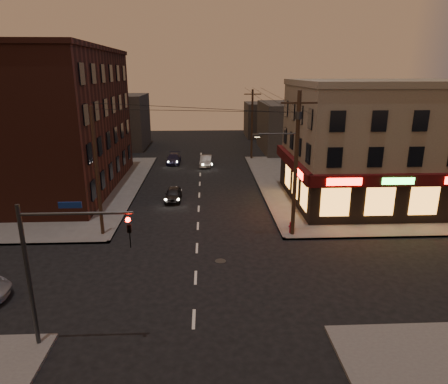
{
  "coord_description": "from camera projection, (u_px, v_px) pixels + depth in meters",
  "views": [
    {
      "loc": [
        0.68,
        -20.48,
        11.29
      ],
      "look_at": [
        1.92,
        6.31,
        3.2
      ],
      "focal_mm": 32.0,
      "sensor_mm": 36.0,
      "label": 1
    }
  ],
  "objects": [
    {
      "name": "traffic_signal",
      "position": [
        52.0,
        257.0,
        16.01
      ],
      "size": [
        4.49,
        0.32,
        6.47
      ],
      "color": "#333538",
      "rests_on": "ground"
    },
    {
      "name": "sidewalk_nw",
      "position": [
        21.0,
        188.0,
        40.17
      ],
      "size": [
        24.0,
        28.0,
        0.15
      ],
      "primitive_type": "cube",
      "color": "#514F4C",
      "rests_on": "ground"
    },
    {
      "name": "pizza_building",
      "position": [
        380.0,
        143.0,
        34.82
      ],
      "size": [
        15.85,
        12.85,
        10.5
      ],
      "color": "gray",
      "rests_on": "sidewalk_ne"
    },
    {
      "name": "fire_hydrant",
      "position": [
        291.0,
        227.0,
        28.68
      ],
      "size": [
        0.39,
        0.39,
        0.85
      ],
      "rotation": [
        0.0,
        0.0,
        -0.35
      ],
      "color": "maroon",
      "rests_on": "sidewalk_ne"
    },
    {
      "name": "bg_building_nw",
      "position": [
        116.0,
        121.0,
        61.25
      ],
      "size": [
        9.0,
        10.0,
        8.0
      ],
      "primitive_type": "cube",
      "color": "#3F3D3A",
      "rests_on": "ground"
    },
    {
      "name": "sedan_near",
      "position": [
        173.0,
        194.0,
        36.35
      ],
      "size": [
        1.47,
        3.55,
        1.2
      ],
      "primitive_type": "imported",
      "rotation": [
        0.0,
        0.0,
        -0.01
      ],
      "color": "black",
      "rests_on": "ground"
    },
    {
      "name": "sedan_far",
      "position": [
        174.0,
        159.0,
        51.16
      ],
      "size": [
        1.76,
        4.23,
        1.22
      ],
      "primitive_type": "imported",
      "rotation": [
        0.0,
        0.0,
        -0.01
      ],
      "color": "#1A1A34",
      "rests_on": "ground"
    },
    {
      "name": "bg_building_ne_a",
      "position": [
        296.0,
        127.0,
        58.77
      ],
      "size": [
        10.0,
        12.0,
        7.0
      ],
      "primitive_type": "cube",
      "color": "#3F3D3A",
      "rests_on": "ground"
    },
    {
      "name": "utility_pole_west",
      "position": [
        97.0,
        173.0,
        27.39
      ],
      "size": [
        0.24,
        0.24,
        9.0
      ],
      "primitive_type": "cylinder",
      "color": "#382619",
      "rests_on": "sidewalk_nw"
    },
    {
      "name": "sedan_mid",
      "position": [
        206.0,
        161.0,
        49.73
      ],
      "size": [
        1.69,
        4.05,
        1.3
      ],
      "primitive_type": "imported",
      "rotation": [
        0.0,
        0.0,
        -0.08
      ],
      "color": "gray",
      "rests_on": "ground"
    },
    {
      "name": "utility_pole_far",
      "position": [
        252.0,
        125.0,
        52.38
      ],
      "size": [
        0.26,
        0.26,
        9.0
      ],
      "primitive_type": "cylinder",
      "color": "#382619",
      "rests_on": "sidewalk_ne"
    },
    {
      "name": "sidewalk_ne",
      "position": [
        372.0,
        184.0,
        41.76
      ],
      "size": [
        24.0,
        28.0,
        0.15
      ],
      "primitive_type": "cube",
      "color": "#514F4C",
      "rests_on": "ground"
    },
    {
      "name": "utility_pole_main",
      "position": [
        295.0,
        157.0,
        27.0
      ],
      "size": [
        4.2,
        0.44,
        10.0
      ],
      "color": "#382619",
      "rests_on": "sidewalk_ne"
    },
    {
      "name": "ground",
      "position": [
        196.0,
        278.0,
        22.82
      ],
      "size": [
        120.0,
        120.0,
        0.0
      ],
      "primitive_type": "plane",
      "color": "black",
      "rests_on": "ground"
    },
    {
      "name": "bg_building_ne_b",
      "position": [
        268.0,
        120.0,
        72.21
      ],
      "size": [
        8.0,
        8.0,
        6.0
      ],
      "primitive_type": "cube",
      "color": "#3F3D3A",
      "rests_on": "ground"
    },
    {
      "name": "brick_apartment",
      "position": [
        48.0,
        122.0,
        38.42
      ],
      "size": [
        12.0,
        20.0,
        13.0
      ],
      "primitive_type": "cube",
      "color": "#411D15",
      "rests_on": "sidewalk_nw"
    }
  ]
}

